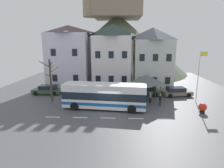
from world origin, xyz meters
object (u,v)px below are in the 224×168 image
Objects in this scene: townhouse_01 at (112,57)px; pedestrian_01 at (150,97)px; transit_bus at (104,96)px; pedestrian_02 at (133,97)px; townhouse_02 at (152,59)px; parked_car_00 at (47,90)px; parked_car_02 at (146,91)px; hilltop_castle at (117,41)px; townhouse_00 at (69,57)px; bare_tree_00 at (51,79)px; bus_shelter at (146,79)px; flagpole at (199,73)px; parked_car_01 at (177,92)px; public_bench at (128,92)px; pedestrian_00 at (160,99)px; harbour_buoy at (203,107)px.

townhouse_01 reaches higher than pedestrian_01.
transit_bus reaches higher than pedestrian_02.
townhouse_02 is 2.38× the size of parked_car_00.
parked_car_00 reaches higher than parked_car_02.
pedestrian_02 is (2.61, -27.95, -7.37)m from hilltop_castle.
townhouse_00 is 8.86m from bare_tree_00.
transit_bus is at bearing -91.73° from hilltop_castle.
bus_shelter is 6.88m from flagpole.
pedestrian_01 reaches higher than parked_car_01.
public_bench is at bearing -84.85° from hilltop_castle.
townhouse_01 is at bearing 143.48° from parked_car_01.
pedestrian_00 is 1.02× the size of pedestrian_02.
parked_car_01 is 1.13× the size of parked_car_02.
townhouse_00 is 12.24m from public_bench.
hilltop_castle is 5.31× the size of flagpole.
bare_tree_00 is at bearing -178.97° from pedestrian_01.
townhouse_01 is (7.44, 0.48, 0.11)m from townhouse_00.
pedestrian_01 is at bearing 13.12° from pedestrian_02.
bare_tree_00 is at bearing 178.33° from pedestrian_02.
townhouse_00 is at bearing 154.00° from public_bench.
townhouse_01 is 7.17× the size of pedestrian_00.
parked_car_02 is (15.36, 0.06, -0.01)m from parked_car_00.
bus_shelter reaches higher than parked_car_02.
townhouse_00 reaches higher than parked_car_02.
hilltop_castle reaches higher than bare_tree_00.
pedestrian_00 reaches higher than harbour_buoy.
harbour_buoy is (5.41, -7.27, -0.02)m from parked_car_02.
townhouse_00 reaches higher than pedestrian_00.
parked_car_01 is at bearing 36.09° from transit_bus.
hilltop_castle is at bearing 88.52° from townhouse_01.
bus_shelter reaches higher than pedestrian_01.
townhouse_00 is at bearing 139.84° from pedestrian_02.
harbour_buoy is at bearing -90.84° from parked_car_01.
pedestrian_00 is at bearing -92.03° from townhouse_02.
pedestrian_02 is at bearing -173.30° from flagpole.
pedestrian_01 reaches higher than public_bench.
parked_car_02 is at bearing 52.67° from transit_bus.
bus_shelter is at bearing 39.98° from pedestrian_02.
townhouse_01 is at bearing 131.40° from harbour_buoy.
townhouse_00 is at bearing -112.56° from hilltop_castle.
transit_bus is at bearing -158.38° from parked_car_01.
public_bench is 1.29× the size of harbour_buoy.
bus_shelter is 2.45× the size of pedestrian_02.
pedestrian_01 is at bearing 1.03° from bare_tree_00.
hilltop_castle is 30.22m from pedestrian_00.
pedestrian_02 is (12.98, -4.23, 0.19)m from parked_car_00.
pedestrian_00 reaches higher than parked_car_02.
bus_shelter is at bearing -46.09° from public_bench.
parked_car_01 is at bearing 30.61° from pedestrian_02.
townhouse_00 is 7.03× the size of pedestrian_00.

